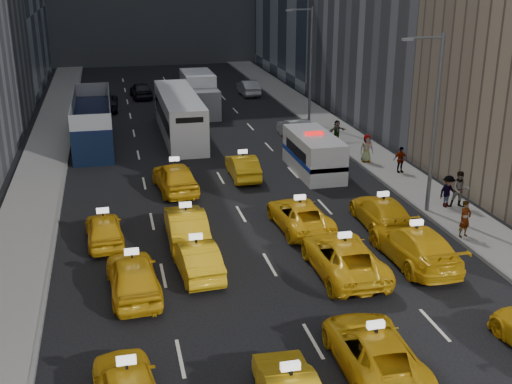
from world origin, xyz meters
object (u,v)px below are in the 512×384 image
box_truck (199,94)px  pedestrian_0 (465,219)px  double_decker (93,121)px  city_bus (179,115)px  nypd_van (314,154)px

box_truck → pedestrian_0: (7.97, -29.36, -0.62)m
double_decker → box_truck: 12.02m
double_decker → city_bus: (6.15, 0.72, -0.07)m
box_truck → pedestrian_0: 30.43m
double_decker → nypd_van: bearing=-38.9°
nypd_van → box_truck: (-4.33, 18.11, 0.48)m
double_decker → city_bus: bearing=4.8°
double_decker → box_truck: size_ratio=1.52×
nypd_van → box_truck: 18.63m
nypd_van → double_decker: (-13.07, 9.87, 0.48)m
city_bus → pedestrian_0: 24.26m
double_decker → pedestrian_0: (16.72, -21.11, -0.61)m
box_truck → pedestrian_0: box_truck is taller
nypd_van → pedestrian_0: (3.64, -11.25, -0.13)m
nypd_van → box_truck: bearing=111.1°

